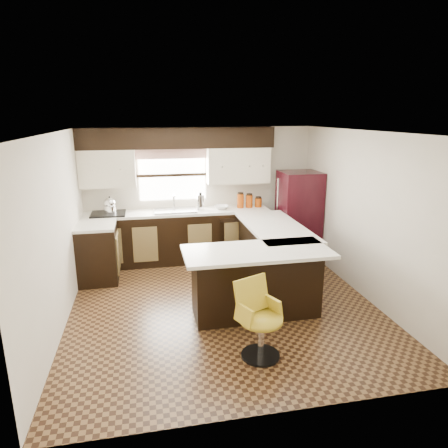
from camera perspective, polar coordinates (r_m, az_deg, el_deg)
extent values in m
plane|color=#49301A|center=(5.80, -0.13, -11.40)|extent=(4.40, 4.40, 0.00)
plane|color=silver|center=(5.18, -0.14, 13.01)|extent=(4.40, 4.40, 0.00)
plane|color=beige|center=(7.48, -3.45, 4.47)|extent=(4.40, 0.00, 4.40)
plane|color=beige|center=(3.36, 7.33, -9.64)|extent=(4.40, 0.00, 4.40)
plane|color=beige|center=(5.38, -22.63, -1.07)|extent=(0.00, 4.40, 4.40)
plane|color=beige|center=(6.12, 19.53, 1.13)|extent=(0.00, 4.40, 4.40)
cube|color=black|center=(7.33, -6.51, -1.89)|extent=(3.30, 0.60, 0.90)
cube|color=black|center=(6.73, -17.54, -4.10)|extent=(0.60, 0.70, 0.90)
cube|color=silver|center=(7.20, -6.62, 1.70)|extent=(3.30, 0.60, 0.04)
cube|color=silver|center=(6.60, -17.87, -0.23)|extent=(0.60, 0.70, 0.04)
cube|color=black|center=(7.14, -6.63, 12.13)|extent=(3.40, 0.35, 0.36)
cube|color=beige|center=(7.18, -16.32, 7.63)|extent=(0.94, 0.35, 0.64)
cube|color=beige|center=(7.36, 1.99, 8.40)|extent=(1.14, 0.35, 0.64)
cube|color=white|center=(7.35, -7.36, 6.95)|extent=(1.20, 0.02, 0.90)
cube|color=#D19B93|center=(7.27, -7.44, 9.94)|extent=(1.30, 0.06, 0.18)
cube|color=#B2B2B7|center=(7.17, -7.01, 1.94)|extent=(0.75, 0.45, 0.03)
cube|color=black|center=(7.21, 1.64, -2.24)|extent=(0.58, 0.03, 0.78)
cube|color=black|center=(7.18, -16.20, 1.43)|extent=(0.58, 0.50, 0.02)
cube|color=black|center=(6.39, 6.72, -4.51)|extent=(0.60, 1.95, 0.90)
cube|color=black|center=(5.38, 4.57, -8.38)|extent=(1.65, 0.60, 0.90)
cube|color=silver|center=(6.26, 7.29, -0.41)|extent=(0.84, 1.95, 0.04)
cube|color=silver|center=(5.12, 4.74, -3.95)|extent=(1.89, 0.84, 0.04)
cube|color=black|center=(7.45, 10.58, 1.13)|extent=(0.70, 0.67, 1.63)
cylinder|color=silver|center=(7.21, -3.38, 3.13)|extent=(0.13, 0.13, 0.28)
imported|color=white|center=(7.30, -0.37, 2.42)|extent=(0.30, 0.30, 0.06)
cylinder|color=#973907|center=(7.37, 2.36, 3.32)|extent=(0.12, 0.12, 0.26)
cylinder|color=#973907|center=(7.41, 3.62, 3.26)|extent=(0.13, 0.13, 0.23)
cylinder|color=#973907|center=(7.47, 4.92, 3.06)|extent=(0.13, 0.13, 0.16)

